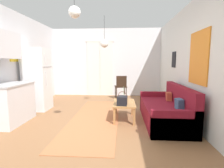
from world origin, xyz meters
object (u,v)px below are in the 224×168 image
pendant_lamp_near (74,12)px  coffee_table (124,105)px  accent_chair (121,86)px  handbag (122,100)px  refrigerator (37,79)px  pendant_lamp_far (104,44)px  couch (167,111)px  bamboo_vase (124,98)px

pendant_lamp_near → coffee_table: bearing=48.1°
accent_chair → handbag: bearing=81.3°
coffee_table → refrigerator: refrigerator is taller
pendant_lamp_far → handbag: bearing=-67.7°
accent_chair → pendant_lamp_near: size_ratio=1.50×
handbag → pendant_lamp_far: 1.99m
coffee_table → pendant_lamp_far: (-0.59, 1.09, 1.55)m
couch → coffee_table: (-0.99, 0.12, 0.09)m
couch → bamboo_vase: 1.05m
coffee_table → pendant_lamp_far: size_ratio=0.95×
bamboo_vase → handbag: 0.33m
accent_chair → refrigerator: bearing=24.2°
coffee_table → pendant_lamp_near: (-0.88, -0.98, 1.87)m
handbag → pendant_lamp_far: size_ratio=0.34×
handbag → bamboo_vase: bearing=83.9°
bamboo_vase → refrigerator: 2.57m
pendant_lamp_near → accent_chair: bearing=76.8°
refrigerator → couch: bearing=-13.3°
pendant_lamp_near → refrigerator: bearing=133.7°
handbag → refrigerator: (-2.43, 0.93, 0.37)m
bamboo_vase → handbag: (-0.03, -0.32, 0.02)m
bamboo_vase → pendant_lamp_near: (-0.87, -1.07, 1.73)m
accent_chair → bamboo_vase: bearing=82.4°
accent_chair → pendant_lamp_near: bearing=66.7°
bamboo_vase → refrigerator: bearing=166.2°
refrigerator → pendant_lamp_near: (1.60, -1.67, 1.34)m
coffee_table → accent_chair: accent_chair is taller
handbag → accent_chair: accent_chair is taller
handbag → refrigerator: bearing=159.1°
pendant_lamp_far → bamboo_vase: bearing=-59.9°
couch → bamboo_vase: bearing=167.7°
coffee_table → refrigerator: bearing=164.2°
accent_chair → pendant_lamp_near: (-0.77, -3.29, 1.72)m
couch → accent_chair: bearing=114.3°
bamboo_vase → handbag: size_ratio=1.26×
couch → bamboo_vase: size_ratio=5.13×
coffee_table → bamboo_vase: bearing=96.9°
coffee_table → handbag: size_ratio=2.84×
couch → coffee_table: couch is taller
accent_chair → pendant_lamp_near: pendant_lamp_near is taller
bamboo_vase → handbag: bearing=-96.1°
coffee_table → refrigerator: size_ratio=0.49×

